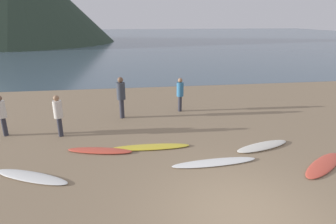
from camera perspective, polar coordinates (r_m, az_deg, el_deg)
The scene contains 12 objects.
ground_plane at distance 15.60m, azimuth 1.15°, elevation 2.70°, with size 120.00×120.00×0.20m, color #8C7559.
ocean_water at distance 67.50m, azimuth -6.14°, elevation 15.02°, with size 140.00×100.00×0.01m, color #475B6B.
surfboard_0 at distance 8.75m, azimuth -26.22°, elevation -11.81°, with size 2.35×0.48×0.07m, color white.
surfboard_1 at distance 9.54m, azimuth -13.77°, elevation -7.67°, with size 2.17×0.45×0.09m, color #D84C38.
surfboard_2 at distance 9.55m, azimuth -3.56°, elevation -7.15°, with size 2.68×0.48×0.07m, color yellow.
surfboard_3 at distance 8.70m, azimuth 9.50°, elevation -10.15°, with size 2.66×0.46×0.07m, color white.
surfboard_4 at distance 10.10m, azimuth 18.77°, elevation -6.63°, with size 2.11×0.53×0.09m, color silver.
surfboard_5 at distance 9.64m, azimuth 29.23°, elevation -9.43°, with size 2.21×0.55×0.08m, color #D84C38.
person_0 at distance 12.20m, azimuth -9.59°, elevation 3.61°, with size 0.37×0.37×1.83m.
person_1 at distance 10.90m, azimuth -21.58°, elevation -0.09°, with size 0.32×0.32×1.58m.
person_2 at distance 12.98m, azimuth 2.49°, elevation 4.13°, with size 0.32×0.32×1.59m.
person_3 at distance 11.86m, azimuth -30.92°, elevation -0.08°, with size 0.31×0.31×1.56m.
Camera 1 is at (-2.39, -4.80, 4.19)m, focal length 29.76 mm.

